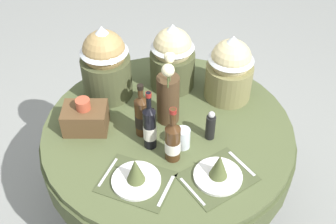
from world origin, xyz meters
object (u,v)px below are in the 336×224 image
Objects in this scene: pepper_mill at (211,126)px; place_setting_left at (136,176)px; wine_bottle_rear at (142,115)px; gift_tub_back_centre at (172,54)px; wine_bottle_centre at (150,127)px; tumbler_mid at (183,138)px; gift_tub_back_left at (105,60)px; dining_table at (168,143)px; wine_bottle_left at (173,141)px; woven_basket_side_left at (85,118)px; gift_tub_back_right at (230,66)px; flower_vase at (168,95)px; place_setting_right at (219,171)px.

place_setting_left is at bearing -140.95° from pepper_mill.
gift_tub_back_centre is at bearing 69.11° from wine_bottle_rear.
wine_bottle_rear is at bearing 87.31° from place_setting_left.
wine_bottle_rear is (-0.04, 0.09, -0.01)m from wine_bottle_centre.
wine_bottle_rear is at bearing 155.12° from tumbler_mid.
dining_table is at bearing -39.68° from gift_tub_back_left.
wine_bottle_left is 2.81× the size of tumbler_mid.
wine_bottle_left is 0.25m from pepper_mill.
wine_bottle_left reaches higher than pepper_mill.
woven_basket_side_left reaches higher than place_setting_left.
dining_table is 0.32m from wine_bottle_centre.
wine_bottle_centre is 0.54m from gift_tub_back_centre.
tumbler_mid is (0.17, -0.01, -0.08)m from wine_bottle_centre.
gift_tub_back_right is (0.35, 0.28, 0.35)m from dining_table.
tumbler_mid is at bearing 55.64° from wine_bottle_left.
woven_basket_side_left is (-0.47, -0.39, -0.15)m from gift_tub_back_centre.
gift_tub_back_left reaches higher than woven_basket_side_left.
gift_tub_back_left is at bearing 73.54° from woven_basket_side_left.
place_setting_left is 1.25× the size of wine_bottle_rear.
flower_vase is 0.41m from gift_tub_back_right.
dining_table is at bearing 160.50° from pepper_mill.
woven_basket_side_left is (-0.47, 0.22, -0.05)m from wine_bottle_left.
gift_tub_back_left is (-0.36, 0.30, 0.37)m from dining_table.
flower_vase reaches higher than pepper_mill.
gift_tub_back_right reaches higher than wine_bottle_left.
gift_tub_back_left is at bearing 106.68° from place_setting_left.
place_setting_left is at bearing -73.32° from gift_tub_back_left.
place_setting_right is 1.04× the size of gift_tub_back_right.
gift_tub_back_left is (-0.44, 0.44, 0.19)m from tumbler_mid.
flower_vase reaches higher than wine_bottle_rear.
wine_bottle_centre is 3.05× the size of tumbler_mid.
wine_bottle_centre is (-0.34, 0.22, 0.09)m from place_setting_right.
gift_tub_back_centre reaches higher than gift_tub_back_right.
wine_bottle_centre is (0.06, 0.25, 0.09)m from place_setting_left.
gift_tub_back_right reaches higher than wine_bottle_rear.
wine_bottle_left is 0.92× the size of wine_bottle_centre.
wine_bottle_centre is (-0.10, -0.20, -0.04)m from flower_vase.
gift_tub_back_right reaches higher than woven_basket_side_left.
wine_bottle_left reaches higher than place_setting_right.
pepper_mill is at bearing 94.01° from place_setting_right.
gift_tub_back_centre reaches higher than wine_bottle_rear.
flower_vase is at bearing 110.02° from tumbler_mid.
dining_table is 0.30m from wine_bottle_rear.
flower_vase is at bearing 119.79° from place_setting_right.
flower_vase is 2.49× the size of pepper_mill.
woven_basket_side_left is at bearing 165.09° from tumbler_mid.
gift_tub_back_right is at bearing 56.84° from tumbler_mid.
wine_bottle_left is (0.02, -0.29, -0.05)m from flower_vase.
gift_tub_back_right is at bearing -1.59° from gift_tub_back_left.
flower_vase is at bearing 37.65° from wine_bottle_rear.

